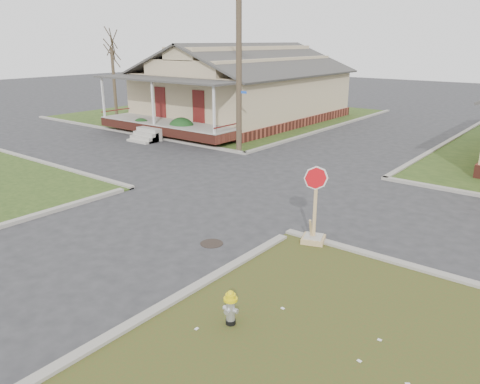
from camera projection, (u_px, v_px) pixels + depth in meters
The scene contains 11 objects.
ground at pixel (170, 221), 14.71m from camera, with size 120.00×120.00×0.00m, color #2A2A2D.
verge_far_left at pixel (222, 114), 35.81m from camera, with size 19.00×19.00×0.05m, color #284016.
curbs at pixel (262, 184), 18.46m from camera, with size 80.00×40.00×0.12m, color gray, non-canonical shape.
manhole at pixel (212, 243), 13.05m from camera, with size 0.64×0.64×0.01m, color black.
corner_house at pixel (242, 88), 32.37m from camera, with size 10.10×15.50×5.30m.
utility_pole at pixel (239, 57), 22.40m from camera, with size 1.80×0.28×9.00m.
tree_far_left at pixel (114, 83), 33.47m from camera, with size 0.22×0.22×4.90m, color #433627.
fire_hydrant at pixel (231, 306), 9.15m from camera, with size 0.28×0.28×0.74m.
stop_sign at pixel (314, 226), 12.90m from camera, with size 0.62×0.61×2.19m.
hedge_left at pixel (141, 126), 27.94m from camera, with size 1.30×1.07×0.99m, color #153A17.
hedge_right at pixel (182, 128), 26.61m from camera, with size 1.53×1.25×1.17m, color #153A17.
Camera 1 is at (10.19, -9.44, 5.40)m, focal length 35.00 mm.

